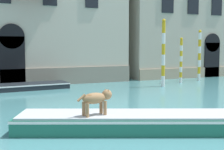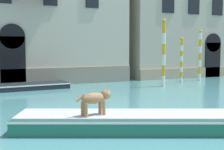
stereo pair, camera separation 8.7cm
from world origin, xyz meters
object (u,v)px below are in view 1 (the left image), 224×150
object	(u,v)px
boat_foreground	(127,121)
boat_moored_near_palazzo	(14,87)
mooring_pole_0	(163,53)
dog_on_deck	(97,98)
mooring_pole_2	(199,55)
mooring_pole_3	(181,60)

from	to	relation	value
boat_foreground	boat_moored_near_palazzo	size ratio (longest dim) A/B	1.05
boat_foreground	mooring_pole_0	size ratio (longest dim) A/B	1.59
boat_foreground	boat_moored_near_palazzo	distance (m)	11.50
dog_on_deck	mooring_pole_0	world-z (taller)	mooring_pole_0
mooring_pole_2	boat_foreground	bearing A→B (deg)	-137.41
dog_on_deck	boat_moored_near_palazzo	size ratio (longest dim) A/B	0.18
boat_foreground	boat_moored_near_palazzo	world-z (taller)	boat_foreground
dog_on_deck	boat_moored_near_palazzo	bearing A→B (deg)	88.57
boat_moored_near_palazzo	mooring_pole_2	distance (m)	14.52
mooring_pole_3	mooring_pole_0	bearing A→B (deg)	-151.63
dog_on_deck	mooring_pole_0	xyz separation A→B (m)	(8.32, 8.93, 1.21)
boat_moored_near_palazzo	mooring_pole_0	bearing A→B (deg)	-17.21
dog_on_deck	mooring_pole_2	xyz separation A→B (m)	(13.08, 10.97, 0.94)
boat_foreground	dog_on_deck	xyz separation A→B (m)	(-0.99, 0.15, 0.81)
boat_foreground	mooring_pole_0	world-z (taller)	mooring_pole_0
boat_foreground	dog_on_deck	world-z (taller)	dog_on_deck
dog_on_deck	mooring_pole_0	distance (m)	12.26
dog_on_deck	mooring_pole_0	size ratio (longest dim) A/B	0.27
mooring_pole_2	mooring_pole_3	distance (m)	2.45
dog_on_deck	boat_foreground	bearing A→B (deg)	-16.57
mooring_pole_0	mooring_pole_3	distance (m)	2.85
mooring_pole_0	boat_foreground	bearing A→B (deg)	-128.92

